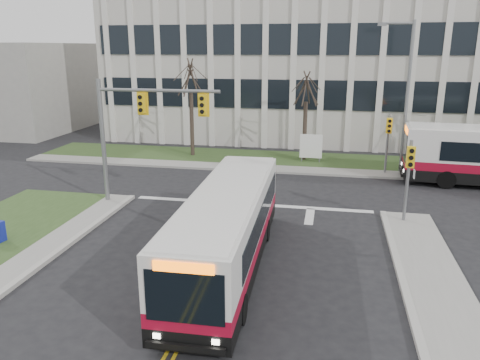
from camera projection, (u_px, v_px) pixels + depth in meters
name	position (u px, v px, depth m)	size (l,w,h in m)	color
ground	(210.00, 281.00, 15.88)	(120.00, 120.00, 0.00)	black
sidewalk_cross	(349.00, 173.00, 29.28)	(44.00, 1.60, 0.14)	#9E9B93
building_lawn	(348.00, 163.00, 31.92)	(44.00, 5.00, 0.12)	#314A1F
office_building	(348.00, 66.00, 41.62)	(40.00, 16.00, 12.00)	#BBB7AC
building_annex	(13.00, 87.00, 44.14)	(12.00, 12.00, 8.00)	#9E9B93
mast_arm_signal	(133.00, 120.00, 22.52)	(6.11, 0.38, 6.20)	slate
signal_pole_near	(409.00, 170.00, 20.37)	(0.34, 0.39, 3.80)	slate
signal_pole_far	(388.00, 135.00, 28.39)	(0.34, 0.39, 3.80)	slate
streetlight	(405.00, 89.00, 28.25)	(2.15, 0.25, 9.20)	slate
directory_sign	(311.00, 147.00, 31.61)	(1.50, 0.12, 2.00)	slate
tree_left	(191.00, 79.00, 32.47)	(1.80, 1.80, 7.70)	#42352B
tree_mid	(306.00, 90.00, 31.35)	(1.80, 1.80, 6.82)	#42352B
bus_main	(228.00, 231.00, 16.47)	(2.32, 10.68, 2.85)	silver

